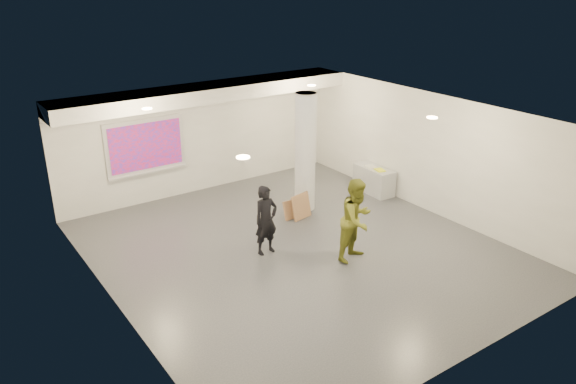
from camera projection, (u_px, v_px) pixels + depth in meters
floor at (298, 250)px, 12.32m from camera, size 8.00×9.00×0.01m
ceiling at (299, 117)px, 11.20m from camera, size 8.00×9.00×0.01m
wall_back at (201, 137)px, 15.18m from camera, size 8.00×0.01×3.00m
wall_front at (476, 277)px, 8.34m from camera, size 8.00×0.01×3.00m
wall_left at (111, 235)px, 9.64m from camera, size 0.01×9.00×3.00m
wall_right at (429, 153)px, 13.89m from camera, size 0.01×9.00×3.00m
soffit_band at (208, 92)px, 14.27m from camera, size 8.00×1.10×0.36m
downlight_nw at (147, 109)px, 11.94m from camera, size 0.22×0.22×0.02m
downlight_ne at (312, 85)px, 14.28m from camera, size 0.22×0.22×0.02m
downlight_sw at (243, 157)px, 8.90m from camera, size 0.22×0.22×0.02m
downlight_se at (432, 118)px, 11.24m from camera, size 0.22×0.22×0.02m
column at (305, 153)px, 13.93m from camera, size 0.52×0.52×3.00m
projection_screen at (146, 147)px, 14.29m from camera, size 2.10×0.13×1.42m
credenza at (374, 180)px, 15.39m from camera, size 0.57×1.25×0.72m
papers_stack at (371, 167)px, 15.29m from camera, size 0.32×0.38×0.02m
postit_pad at (380, 170)px, 15.02m from camera, size 0.28×0.33×0.03m
cardboard_back at (301, 206)px, 13.80m from camera, size 0.60×0.30×0.62m
cardboard_front at (291, 209)px, 13.81m from camera, size 0.44×0.20×0.47m
woman at (266, 220)px, 11.96m from camera, size 0.58×0.39×1.54m
man at (357, 220)px, 11.68m from camera, size 1.02×0.88×1.79m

